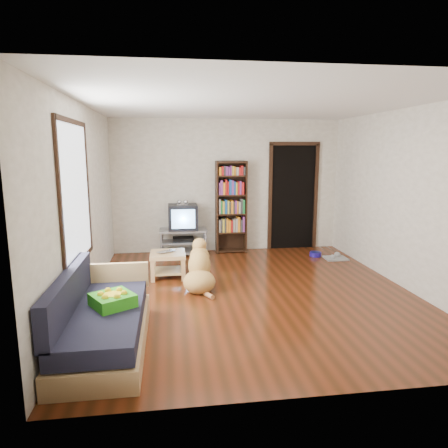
{
  "coord_description": "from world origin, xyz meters",
  "views": [
    {
      "loc": [
        -1.15,
        -5.34,
        1.99
      ],
      "look_at": [
        -0.34,
        0.54,
        0.9
      ],
      "focal_mm": 32.0,
      "sensor_mm": 36.0,
      "label": 1
    }
  ],
  "objects": [
    {
      "name": "wall_right",
      "position": [
        2.25,
        0.0,
        1.3
      ],
      "size": [
        0.0,
        5.0,
        5.0
      ],
      "primitive_type": "plane",
      "rotation": [
        1.57,
        0.0,
        -1.57
      ],
      "color": "silver",
      "rests_on": "ground"
    },
    {
      "name": "doorway",
      "position": [
        1.35,
        2.48,
        1.12
      ],
      "size": [
        1.03,
        0.05,
        2.19
      ],
      "color": "black",
      "rests_on": "wall_back"
    },
    {
      "name": "window",
      "position": [
        -2.23,
        -0.5,
        1.5
      ],
      "size": [
        0.03,
        1.46,
        1.7
      ],
      "color": "white",
      "rests_on": "wall_left"
    },
    {
      "name": "wall_front",
      "position": [
        0.0,
        -2.5,
        1.3
      ],
      "size": [
        4.5,
        0.0,
        4.5
      ],
      "primitive_type": "plane",
      "rotation": [
        -1.57,
        0.0,
        0.0
      ],
      "color": "silver",
      "rests_on": "ground"
    },
    {
      "name": "wall_back",
      "position": [
        0.0,
        2.5,
        1.3
      ],
      "size": [
        4.5,
        0.0,
        4.5
      ],
      "primitive_type": "plane",
      "rotation": [
        1.57,
        0.0,
        0.0
      ],
      "color": "silver",
      "rests_on": "ground"
    },
    {
      "name": "bookshelf",
      "position": [
        0.05,
        2.34,
        1.0
      ],
      "size": [
        0.6,
        0.3,
        1.8
      ],
      "color": "black",
      "rests_on": "ground"
    },
    {
      "name": "green_cushion",
      "position": [
        -1.75,
        -1.34,
        0.48
      ],
      "size": [
        0.53,
        0.53,
        0.13
      ],
      "primitive_type": "cube",
      "rotation": [
        0.0,
        0.0,
        0.55
      ],
      "color": "green",
      "rests_on": "sofa"
    },
    {
      "name": "ground",
      "position": [
        0.0,
        0.0,
        0.0
      ],
      "size": [
        5.0,
        5.0,
        0.0
      ],
      "primitive_type": "plane",
      "color": "#52200E",
      "rests_on": "ground"
    },
    {
      "name": "laptop",
      "position": [
        -1.19,
        0.84,
        0.41
      ],
      "size": [
        0.37,
        0.34,
        0.02
      ],
      "primitive_type": "imported",
      "rotation": [
        0.0,
        0.0,
        0.6
      ],
      "color": "silver",
      "rests_on": "coffee_table"
    },
    {
      "name": "grey_rag",
      "position": [
        1.9,
        1.51,
        0.01
      ],
      "size": [
        0.4,
        0.32,
        0.03
      ],
      "primitive_type": "cube",
      "rotation": [
        0.0,
        0.0,
        -0.01
      ],
      "color": "gray",
      "rests_on": "ground"
    },
    {
      "name": "dog_bowl",
      "position": [
        1.6,
        1.76,
        0.04
      ],
      "size": [
        0.22,
        0.22,
        0.08
      ],
      "primitive_type": "cylinder",
      "color": "navy",
      "rests_on": "ground"
    },
    {
      "name": "dog",
      "position": [
        -0.74,
        0.25,
        0.27
      ],
      "size": [
        0.51,
        0.91,
        0.74
      ],
      "color": "tan",
      "rests_on": "ground"
    },
    {
      "name": "coffee_table",
      "position": [
        -1.19,
        0.87,
        0.28
      ],
      "size": [
        0.55,
        0.55,
        0.4
      ],
      "color": "tan",
      "rests_on": "ground"
    },
    {
      "name": "tv_stand",
      "position": [
        -0.9,
        2.25,
        0.27
      ],
      "size": [
        0.9,
        0.45,
        0.5
      ],
      "color": "#99999E",
      "rests_on": "ground"
    },
    {
      "name": "crt_tv",
      "position": [
        -0.9,
        2.27,
        0.74
      ],
      "size": [
        0.55,
        0.52,
        0.58
      ],
      "color": "black",
      "rests_on": "tv_stand"
    },
    {
      "name": "ceiling",
      "position": [
        0.0,
        0.0,
        2.6
      ],
      "size": [
        5.0,
        5.0,
        0.0
      ],
      "primitive_type": "plane",
      "rotation": [
        3.14,
        0.0,
        0.0
      ],
      "color": "white",
      "rests_on": "ground"
    },
    {
      "name": "sofa",
      "position": [
        -1.87,
        -1.38,
        0.26
      ],
      "size": [
        0.8,
        1.8,
        0.8
      ],
      "color": "tan",
      "rests_on": "ground"
    },
    {
      "name": "wall_left",
      "position": [
        -2.25,
        0.0,
        1.3
      ],
      "size": [
        0.0,
        5.0,
        5.0
      ],
      "primitive_type": "plane",
      "rotation": [
        1.57,
        0.0,
        1.57
      ],
      "color": "silver",
      "rests_on": "ground"
    }
  ]
}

